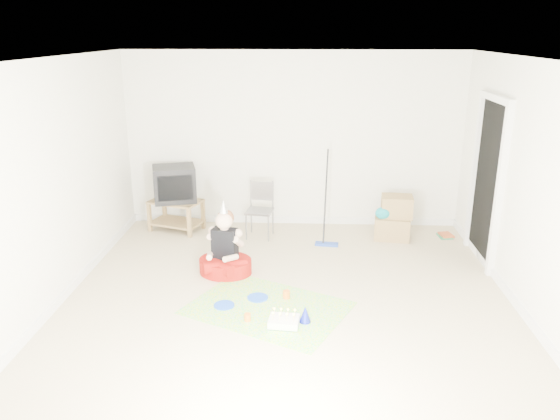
{
  "coord_description": "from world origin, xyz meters",
  "views": [
    {
      "loc": [
        0.18,
        -5.53,
        2.87
      ],
      "look_at": [
        -0.1,
        0.4,
        0.9
      ],
      "focal_mm": 35.0,
      "sensor_mm": 36.0,
      "label": 1
    }
  ],
  "objects_px": {
    "cardboard_boxes": "(393,218)",
    "tv_stand": "(176,212)",
    "seated_woman": "(225,257)",
    "birthday_cake": "(284,322)",
    "crt_tv": "(174,184)",
    "folding_chair": "(260,211)"
  },
  "relations": [
    {
      "from": "seated_woman",
      "to": "cardboard_boxes",
      "type": "bearing_deg",
      "value": 29.97
    },
    {
      "from": "crt_tv",
      "to": "folding_chair",
      "type": "distance_m",
      "value": 1.33
    },
    {
      "from": "seated_woman",
      "to": "birthday_cake",
      "type": "distance_m",
      "value": 1.48
    },
    {
      "from": "cardboard_boxes",
      "to": "tv_stand",
      "type": "bearing_deg",
      "value": 176.5
    },
    {
      "from": "crt_tv",
      "to": "seated_woman",
      "type": "bearing_deg",
      "value": -73.3
    },
    {
      "from": "tv_stand",
      "to": "folding_chair",
      "type": "height_order",
      "value": "folding_chair"
    },
    {
      "from": "crt_tv",
      "to": "cardboard_boxes",
      "type": "height_order",
      "value": "crt_tv"
    },
    {
      "from": "seated_woman",
      "to": "birthday_cake",
      "type": "bearing_deg",
      "value": -58.19
    },
    {
      "from": "crt_tv",
      "to": "birthday_cake",
      "type": "relative_size",
      "value": 1.85
    },
    {
      "from": "tv_stand",
      "to": "seated_woman",
      "type": "bearing_deg",
      "value": -57.5
    },
    {
      "from": "tv_stand",
      "to": "birthday_cake",
      "type": "bearing_deg",
      "value": -57.81
    },
    {
      "from": "cardboard_boxes",
      "to": "crt_tv",
      "type": "bearing_deg",
      "value": 176.5
    },
    {
      "from": "crt_tv",
      "to": "seated_woman",
      "type": "relative_size",
      "value": 0.63
    },
    {
      "from": "cardboard_boxes",
      "to": "seated_woman",
      "type": "xyz_separation_m",
      "value": [
        -2.24,
        -1.29,
        -0.1
      ]
    },
    {
      "from": "tv_stand",
      "to": "crt_tv",
      "type": "xyz_separation_m",
      "value": [
        0.0,
        -0.0,
        0.45
      ]
    },
    {
      "from": "crt_tv",
      "to": "seated_woman",
      "type": "distance_m",
      "value": 1.84
    },
    {
      "from": "folding_chair",
      "to": "seated_woman",
      "type": "xyz_separation_m",
      "value": [
        -0.32,
        -1.25,
        -0.19
      ]
    },
    {
      "from": "tv_stand",
      "to": "seated_woman",
      "type": "distance_m",
      "value": 1.76
    },
    {
      "from": "folding_chair",
      "to": "birthday_cake",
      "type": "distance_m",
      "value": 2.57
    },
    {
      "from": "birthday_cake",
      "to": "folding_chair",
      "type": "bearing_deg",
      "value": 100.23
    },
    {
      "from": "seated_woman",
      "to": "birthday_cake",
      "type": "xyz_separation_m",
      "value": [
        0.77,
        -1.25,
        -0.16
      ]
    },
    {
      "from": "cardboard_boxes",
      "to": "seated_woman",
      "type": "distance_m",
      "value": 2.59
    }
  ]
}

